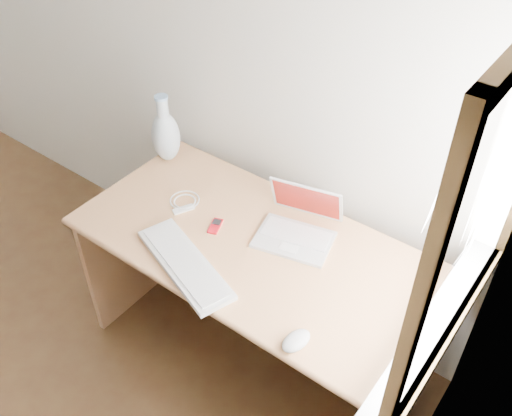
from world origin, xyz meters
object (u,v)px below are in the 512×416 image
Objects in this scene: desk at (263,267)px; external_keyboard at (185,264)px; vase at (166,135)px; laptop at (300,227)px.

external_keyboard is at bearing -109.28° from desk.
desk is 4.26× the size of vase.
desk is 4.21× the size of laptop.
laptop is (0.13, 0.06, 0.25)m from desk.
laptop is 0.46m from external_keyboard.
desk is 0.29m from laptop.
vase is at bearing 168.89° from desk.
laptop is at bearing 24.37° from desk.
laptop reaches higher than desk.
laptop is at bearing 76.82° from external_keyboard.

